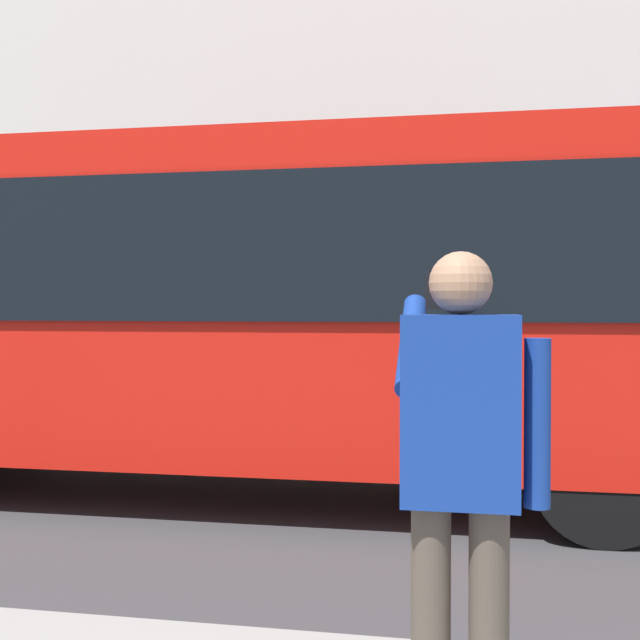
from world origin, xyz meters
The scene contains 4 objects.
ground_plane centered at (0.00, 0.00, 0.00)m, with size 60.00×60.00×0.00m, color #38383A.
building_facade_far centered at (-0.02, -6.80, 5.99)m, with size 28.00×1.55×12.00m.
red_bus centered at (1.90, 0.24, 1.68)m, with size 9.05×2.54×3.08m.
pedestrian_photographer centered at (-0.17, 4.28, 1.14)m, with size 0.53×0.52×1.70m.
Camera 1 is at (-0.19, 7.07, 1.66)m, focal length 44.42 mm.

